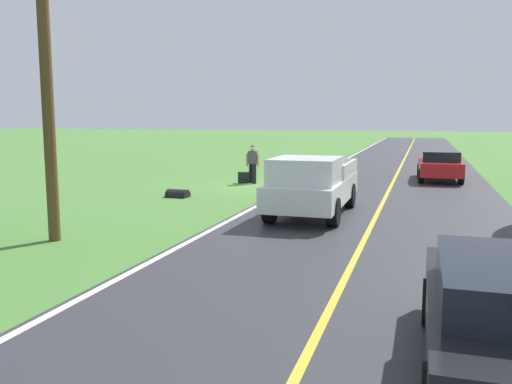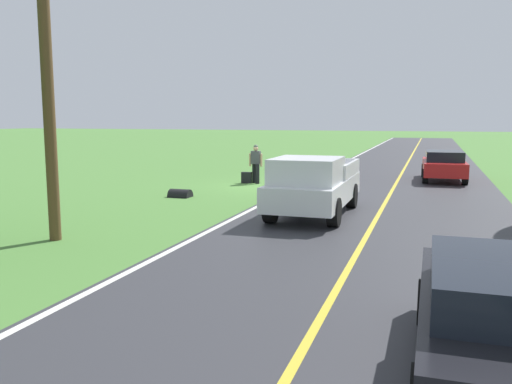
% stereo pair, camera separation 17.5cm
% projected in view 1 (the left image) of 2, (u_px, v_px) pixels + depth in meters
% --- Properties ---
extents(ground_plane, '(200.00, 200.00, 0.00)m').
position_uv_depth(ground_plane, '(265.00, 186.00, 23.34)').
color(ground_plane, '#4C7F38').
extents(road_surface, '(8.34, 120.00, 0.00)m').
position_uv_depth(road_surface, '(389.00, 191.00, 21.80)').
color(road_surface, '#333338').
rests_on(road_surface, ground).
extents(lane_edge_line, '(0.16, 117.60, 0.00)m').
position_uv_depth(lane_edge_line, '(293.00, 187.00, 22.98)').
color(lane_edge_line, silver).
rests_on(lane_edge_line, ground).
extents(lane_centre_line, '(0.14, 117.60, 0.00)m').
position_uv_depth(lane_centre_line, '(389.00, 191.00, 21.80)').
color(lane_centre_line, gold).
rests_on(lane_centre_line, ground).
extents(hitchhiker_walking, '(0.62, 0.51, 1.75)m').
position_uv_depth(hitchhiker_walking, '(253.00, 162.00, 24.14)').
color(hitchhiker_walking, black).
rests_on(hitchhiker_walking, ground).
extents(suitcase_carried, '(0.47, 0.23, 0.50)m').
position_uv_depth(suitcase_carried, '(243.00, 178.00, 24.27)').
color(suitcase_carried, black).
rests_on(suitcase_carried, ground).
extents(pickup_truck_passing, '(2.11, 5.40, 1.82)m').
position_uv_depth(pickup_truck_passing, '(312.00, 184.00, 16.11)').
color(pickup_truck_passing, silver).
rests_on(pickup_truck_passing, ground).
extents(sedan_near_oncoming, '(2.04, 4.46, 1.41)m').
position_uv_depth(sedan_near_oncoming, '(440.00, 165.00, 25.25)').
color(sedan_near_oncoming, red).
rests_on(sedan_near_oncoming, ground).
extents(utility_pole_roadside, '(0.28, 0.28, 8.80)m').
position_uv_depth(utility_pole_roadside, '(45.00, 54.00, 12.38)').
color(utility_pole_roadside, brown).
rests_on(utility_pole_roadside, ground).
extents(drainage_culvert, '(0.80, 0.60, 0.60)m').
position_uv_depth(drainage_culvert, '(178.00, 197.00, 20.02)').
color(drainage_culvert, black).
rests_on(drainage_culvert, ground).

